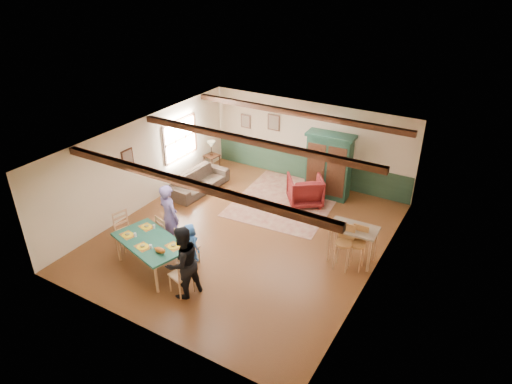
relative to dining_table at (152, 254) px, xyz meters
The scene contains 35 objects.
floor 2.68m from the dining_table, 63.34° to the left, with size 8.00×8.00×0.00m, color #542D17.
wall_back 6.55m from the dining_table, 79.42° to the left, with size 7.00×0.02×2.70m, color beige.
wall_left 3.44m from the dining_table, 134.29° to the left, with size 0.02×8.00×2.70m, color beige.
wall_right 5.34m from the dining_table, 26.80° to the left, with size 0.02×8.00×2.70m, color beige.
ceiling 3.51m from the dining_table, 63.34° to the left, with size 7.00×8.00×0.02m, color white.
wainscot_back 6.46m from the dining_table, 79.39° to the left, with size 6.95×0.03×0.90m, color #213C2B.
ceiling_beam_front 2.51m from the dining_table, ahead, with size 6.95×0.16×0.16m, color black.
ceiling_beam_mid 3.74m from the dining_table, 66.76° to the left, with size 6.95×0.16×0.16m, color black.
ceiling_beam_back 5.93m from the dining_table, 77.51° to the left, with size 6.95×0.16×0.16m, color black.
window_left 4.81m from the dining_table, 119.27° to the left, with size 0.06×1.60×1.30m, color white, non-canonical shape.
picture_left_wall 3.19m from the dining_table, 142.21° to the left, with size 0.04×0.42×0.52m, color gray, non-canonical shape.
picture_back_a 6.49m from the dining_table, 91.00° to the left, with size 0.45×0.04×0.55m, color gray, non-canonical shape.
picture_back_b 6.57m from the dining_table, 100.81° to the left, with size 0.38×0.04×0.48m, color gray, non-canonical shape.
dining_table is the anchor object (origin of this frame).
dining_chair_far_left 0.88m from the dining_table, 103.24° to the left, with size 0.44×0.46×1.00m, color tan, non-canonical shape.
dining_chair_far_right 0.88m from the dining_table, 45.13° to the left, with size 0.44×0.46×1.00m, color tan, non-canonical shape.
dining_chair_end_left 1.22m from the dining_table, 164.18° to the left, with size 0.44×0.46×1.00m, color tan, non-canonical shape.
dining_chair_end_right 1.22m from the dining_table, 15.82° to the right, with size 0.44×0.46×1.00m, color tan, non-canonical shape.
person_man 1.08m from the dining_table, 100.75° to the left, with size 0.66×0.44×1.82m, color #6D5B9C.
person_woman 1.40m from the dining_table, 15.82° to the right, with size 0.85×0.66×1.74m, color black.
person_child 0.95m from the dining_table, 47.62° to the left, with size 0.52×0.34×1.06m, color #2857A2.
cat 0.77m from the dining_table, 26.12° to the right, with size 0.38×0.15×0.19m, color orange, non-canonical shape.
place_setting_near_left 0.78m from the dining_table, behind, with size 0.42×0.32×0.11m, color yellow, non-canonical shape.
place_setting_near_center 0.53m from the dining_table, 84.02° to the right, with size 0.42×0.32×0.11m, color yellow, non-canonical shape.
place_setting_far_left 0.78m from the dining_table, 139.74° to the left, with size 0.42×0.32×0.11m, color yellow, non-canonical shape.
place_setting_far_right 0.78m from the dining_table, ahead, with size 0.42×0.32×0.11m, color yellow, non-canonical shape.
area_rug 4.83m from the dining_table, 74.85° to the left, with size 2.90×3.45×0.01m, color tan.
armoire 6.07m from the dining_table, 68.41° to the left, with size 1.47×0.59×2.08m, color #153528.
armchair 5.14m from the dining_table, 69.14° to the left, with size 0.98×1.01×0.92m, color #460E12.
sofa 4.16m from the dining_table, 111.05° to the left, with size 2.20×0.86×0.64m, color #372B22.
end_table 5.74m from the dining_table, 110.67° to the left, with size 0.45×0.45×0.56m, color black, non-canonical shape.
table_lamp 5.76m from the dining_table, 110.67° to the left, with size 0.28×0.28×0.51m, color beige, non-canonical shape.
counter_table 4.90m from the dining_table, 34.09° to the left, with size 1.16×0.67×0.96m, color tan, non-canonical shape.
bar_stool_left 4.61m from the dining_table, 30.44° to the left, with size 0.41×0.45×1.16m, color #B57E46, non-canonical shape.
bar_stool_right 4.94m from the dining_table, 30.49° to the left, with size 0.40×0.44×1.12m, color #B57E46, non-canonical shape.
Camera 1 is at (5.53, -8.87, 6.90)m, focal length 32.00 mm.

